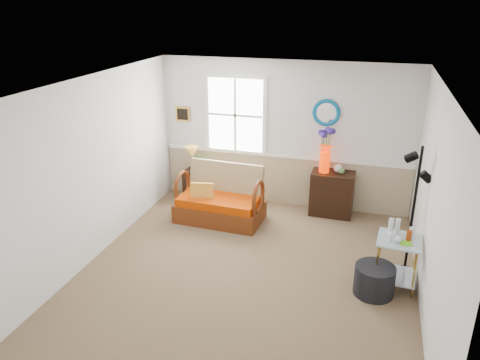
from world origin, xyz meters
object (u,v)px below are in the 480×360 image
(cabinet, at_px, (332,193))
(side_table, at_px, (396,263))
(ottoman, at_px, (374,280))
(loveseat, at_px, (220,195))
(floor_lamp, at_px, (413,212))
(lamp_stand, at_px, (194,184))

(cabinet, bearing_deg, side_table, -61.23)
(side_table, relative_size, ottoman, 1.34)
(side_table, bearing_deg, cabinet, 117.55)
(cabinet, bearing_deg, loveseat, -155.36)
(loveseat, bearing_deg, ottoman, -26.89)
(loveseat, height_order, floor_lamp, floor_lamp)
(loveseat, relative_size, cabinet, 1.85)
(ottoman, bearing_deg, lamp_stand, 146.41)
(cabinet, xyz_separation_m, floor_lamp, (1.19, -1.62, 0.53))
(loveseat, xyz_separation_m, floor_lamp, (2.98, -0.84, 0.45))
(loveseat, height_order, lamp_stand, loveseat)
(loveseat, relative_size, lamp_stand, 2.53)
(loveseat, relative_size, side_table, 2.09)
(loveseat, xyz_separation_m, cabinet, (1.80, 0.78, -0.08))
(cabinet, height_order, ottoman, cabinet)
(lamp_stand, xyz_separation_m, ottoman, (3.34, -2.22, -0.09))
(cabinet, bearing_deg, floor_lamp, -52.47)
(ottoman, bearing_deg, cabinet, 109.05)
(cabinet, relative_size, floor_lamp, 0.42)
(loveseat, bearing_deg, side_table, -20.15)
(lamp_stand, relative_size, floor_lamp, 0.31)
(floor_lamp, bearing_deg, lamp_stand, -179.09)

